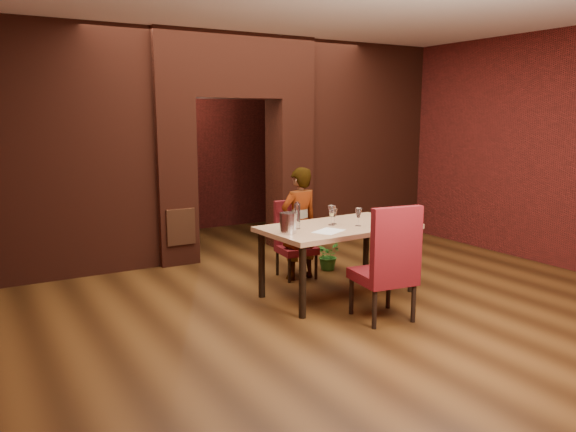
# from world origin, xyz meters

# --- Properties ---
(floor) EXTENTS (8.00, 8.00, 0.00)m
(floor) POSITION_xyz_m (0.00, 0.00, 0.00)
(floor) COLOR #4E2E13
(floor) RESTS_ON ground
(ceiling) EXTENTS (7.00, 8.00, 0.04)m
(ceiling) POSITION_xyz_m (0.00, 0.00, 3.20)
(ceiling) COLOR silver
(ceiling) RESTS_ON ground
(wall_back) EXTENTS (7.00, 0.04, 3.20)m
(wall_back) POSITION_xyz_m (0.00, 4.00, 1.60)
(wall_back) COLOR maroon
(wall_back) RESTS_ON ground
(wall_right) EXTENTS (0.04, 8.00, 3.20)m
(wall_right) POSITION_xyz_m (3.50, 0.00, 1.60)
(wall_right) COLOR maroon
(wall_right) RESTS_ON ground
(pillar_left) EXTENTS (0.55, 0.55, 2.30)m
(pillar_left) POSITION_xyz_m (-0.95, 2.00, 1.15)
(pillar_left) COLOR maroon
(pillar_left) RESTS_ON ground
(pillar_right) EXTENTS (0.55, 0.55, 2.30)m
(pillar_right) POSITION_xyz_m (0.95, 2.00, 1.15)
(pillar_right) COLOR maroon
(pillar_right) RESTS_ON ground
(lintel) EXTENTS (2.45, 0.55, 0.90)m
(lintel) POSITION_xyz_m (0.00, 2.00, 2.75)
(lintel) COLOR maroon
(lintel) RESTS_ON ground
(wing_wall_left) EXTENTS (2.28, 0.35, 3.20)m
(wing_wall_left) POSITION_xyz_m (-2.36, 2.00, 1.60)
(wing_wall_left) COLOR maroon
(wing_wall_left) RESTS_ON ground
(wing_wall_right) EXTENTS (2.28, 0.35, 3.20)m
(wing_wall_right) POSITION_xyz_m (2.36, 2.00, 1.60)
(wing_wall_right) COLOR maroon
(wing_wall_right) RESTS_ON ground
(vent_panel) EXTENTS (0.40, 0.03, 0.50)m
(vent_panel) POSITION_xyz_m (-0.95, 1.71, 0.55)
(vent_panel) COLOR #98502C
(vent_panel) RESTS_ON ground
(rear_door) EXTENTS (0.90, 0.08, 2.10)m
(rear_door) POSITION_xyz_m (-0.40, 3.94, 1.05)
(rear_door) COLOR black
(rear_door) RESTS_ON ground
(rear_door_frame) EXTENTS (1.02, 0.04, 2.22)m
(rear_door_frame) POSITION_xyz_m (-0.40, 3.90, 1.05)
(rear_door_frame) COLOR black
(rear_door_frame) RESTS_ON ground
(dining_table) EXTENTS (1.81, 1.08, 0.82)m
(dining_table) POSITION_xyz_m (0.18, -0.41, 0.41)
(dining_table) COLOR tan
(dining_table) RESTS_ON ground
(chair_far) EXTENTS (0.49, 0.49, 0.98)m
(chair_far) POSITION_xyz_m (0.13, 0.43, 0.49)
(chair_far) COLOR maroon
(chair_far) RESTS_ON ground
(chair_near) EXTENTS (0.61, 0.61, 1.20)m
(chair_near) POSITION_xyz_m (0.12, -1.27, 0.60)
(chair_near) COLOR maroon
(chair_near) RESTS_ON ground
(person_seated) EXTENTS (0.54, 0.37, 1.43)m
(person_seated) POSITION_xyz_m (0.14, 0.37, 0.71)
(person_seated) COLOR beige
(person_seated) RESTS_ON ground
(wine_glass_a) EXTENTS (0.09, 0.09, 0.23)m
(wine_glass_a) POSITION_xyz_m (0.12, -0.36, 0.94)
(wine_glass_a) COLOR white
(wine_glass_a) RESTS_ON dining_table
(wine_glass_b) EXTENTS (0.07, 0.07, 0.18)m
(wine_glass_b) POSITION_xyz_m (0.18, -0.32, 0.91)
(wine_glass_b) COLOR silver
(wine_glass_b) RESTS_ON dining_table
(wine_glass_c) EXTENTS (0.08, 0.08, 0.21)m
(wine_glass_c) POSITION_xyz_m (0.35, -0.55, 0.92)
(wine_glass_c) COLOR white
(wine_glass_c) RESTS_ON dining_table
(tasting_sheet) EXTENTS (0.41, 0.37, 0.00)m
(tasting_sheet) POSITION_xyz_m (-0.11, -0.64, 0.82)
(tasting_sheet) COLOR white
(tasting_sheet) RESTS_ON dining_table
(wine_bucket) EXTENTS (0.18, 0.18, 0.22)m
(wine_bucket) POSITION_xyz_m (-0.53, -0.49, 0.93)
(wine_bucket) COLOR silver
(wine_bucket) RESTS_ON dining_table
(water_bottle) EXTENTS (0.07, 0.07, 0.30)m
(water_bottle) POSITION_xyz_m (-0.32, -0.33, 0.97)
(water_bottle) COLOR silver
(water_bottle) RESTS_ON dining_table
(potted_plant) EXTENTS (0.48, 0.46, 0.41)m
(potted_plant) POSITION_xyz_m (0.69, 0.53, 0.20)
(potted_plant) COLOR #2C6F22
(potted_plant) RESTS_ON ground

